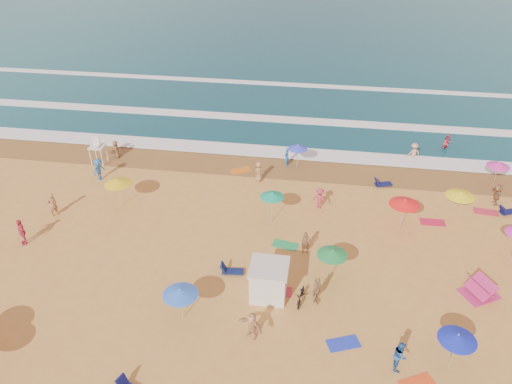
# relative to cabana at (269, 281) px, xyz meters

# --- Properties ---
(ground) EXTENTS (220.00, 220.00, 0.00)m
(ground) POSITION_rel_cabana_xyz_m (-2.96, 2.59, -1.00)
(ground) COLOR gold
(ground) RESTS_ON ground
(wet_sand) EXTENTS (220.00, 220.00, 0.00)m
(wet_sand) POSITION_rel_cabana_xyz_m (-2.96, 15.09, -0.99)
(wet_sand) COLOR olive
(wet_sand) RESTS_ON ground
(surf_foam) EXTENTS (200.00, 18.70, 0.05)m
(surf_foam) POSITION_rel_cabana_xyz_m (-2.96, 23.91, -0.90)
(surf_foam) COLOR white
(surf_foam) RESTS_ON ground
(cabana) EXTENTS (2.00, 2.00, 2.00)m
(cabana) POSITION_rel_cabana_xyz_m (0.00, 0.00, 0.00)
(cabana) COLOR silver
(cabana) RESTS_ON ground
(cabana_roof) EXTENTS (2.20, 2.20, 0.12)m
(cabana_roof) POSITION_rel_cabana_xyz_m (0.00, 0.00, 1.06)
(cabana_roof) COLOR silver
(cabana_roof) RESTS_ON cabana
(bicycle) EXTENTS (0.82, 1.80, 0.91)m
(bicycle) POSITION_rel_cabana_xyz_m (1.90, -0.30, -0.54)
(bicycle) COLOR black
(bicycle) RESTS_ON ground
(lifeguard_stand) EXTENTS (1.20, 1.20, 2.10)m
(lifeguard_stand) POSITION_rel_cabana_xyz_m (-16.25, 13.57, 0.05)
(lifeguard_stand) COLOR white
(lifeguard_stand) RESTS_ON ground
(beach_umbrellas) EXTENTS (59.63, 26.07, 0.81)m
(beach_umbrellas) POSITION_rel_cabana_xyz_m (0.05, 2.33, 1.09)
(beach_umbrellas) COLOR #EA34A7
(beach_umbrellas) RESTS_ON ground
(loungers) EXTENTS (52.06, 21.79, 0.34)m
(loungers) POSITION_rel_cabana_xyz_m (4.15, 0.47, -0.83)
(loungers) COLOR #101F51
(loungers) RESTS_ON ground
(towels) EXTENTS (41.57, 28.51, 0.03)m
(towels) POSITION_rel_cabana_xyz_m (-1.44, 1.42, -0.98)
(towels) COLOR red
(towels) RESTS_ON ground
(beachgoers) EXTENTS (45.44, 29.16, 2.14)m
(beachgoers) POSITION_rel_cabana_xyz_m (-2.72, 7.10, -0.18)
(beachgoers) COLOR #BC2F49
(beachgoers) RESTS_ON ground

